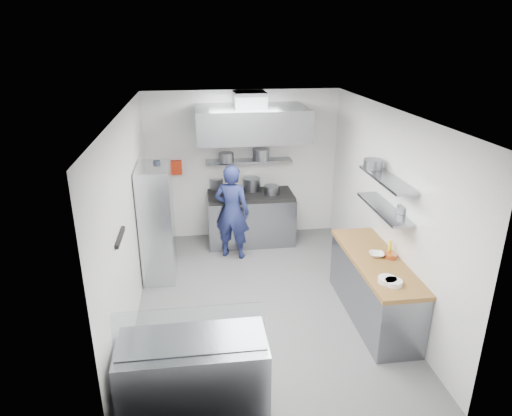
{
  "coord_description": "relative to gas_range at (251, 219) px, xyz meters",
  "views": [
    {
      "loc": [
        -0.86,
        -5.82,
        3.73
      ],
      "look_at": [
        0.0,
        0.6,
        1.25
      ],
      "focal_mm": 32.0,
      "sensor_mm": 36.0,
      "label": 1
    }
  ],
  "objects": [
    {
      "name": "shelf_pot_c",
      "position": [
        1.72,
        -2.64,
        1.12
      ],
      "size": [
        0.19,
        0.19,
        0.1
      ],
      "primitive_type": "cylinder",
      "color": "slate",
      "rests_on": "wall_shelf_lower"
    },
    {
      "name": "extractor_hood",
      "position": [
        0.0,
        -0.18,
        1.85
      ],
      "size": [
        1.9,
        1.15,
        0.55
      ],
      "primitive_type": "cube",
      "color": "gray",
      "rests_on": "wall_back"
    },
    {
      "name": "display_glass",
      "position": [
        -1.09,
        -4.22,
        0.62
      ],
      "size": [
        1.47,
        0.19,
        0.42
      ],
      "primitive_type": "cube",
      "rotation": [
        -0.38,
        0.0,
        0.0
      ],
      "color": "silver",
      "rests_on": "display_case"
    },
    {
      "name": "copper_pan",
      "position": [
        1.57,
        -2.7,
        0.48
      ],
      "size": [
        0.17,
        0.17,
        0.06
      ],
      "primitive_type": "cylinder",
      "color": "#CE693A",
      "rests_on": "prep_counter_top"
    },
    {
      "name": "mixing_bowl",
      "position": [
        1.4,
        -2.63,
        0.47
      ],
      "size": [
        0.24,
        0.24,
        0.05
      ],
      "primitive_type": "imported",
      "rotation": [
        0.0,
        0.0,
        -0.23
      ],
      "color": "white",
      "rests_on": "prep_counter_top"
    },
    {
      "name": "red_firebox",
      "position": [
        -1.35,
        0.34,
        0.97
      ],
      "size": [
        0.22,
        0.1,
        0.26
      ],
      "primitive_type": "cube",
      "color": "red",
      "rests_on": "wall_back"
    },
    {
      "name": "stock_pot_mid",
      "position": [
        0.05,
        0.21,
        0.63
      ],
      "size": [
        0.33,
        0.33,
        0.24
      ],
      "primitive_type": "cylinder",
      "color": "slate",
      "rests_on": "cooktop"
    },
    {
      "name": "wall_back",
      "position": [
        -0.1,
        0.4,
        0.95
      ],
      "size": [
        3.6,
        2.8,
        0.02
      ],
      "primitive_type": "cube",
      "rotation": [
        1.57,
        0.0,
        0.0
      ],
      "color": "white",
      "rests_on": "floor"
    },
    {
      "name": "plate_stack_a",
      "position": [
        1.27,
        -3.32,
        0.48
      ],
      "size": [
        0.23,
        0.23,
        0.06
      ],
      "primitive_type": "cylinder",
      "color": "white",
      "rests_on": "prep_counter_top"
    },
    {
      "name": "prep_counter_top",
      "position": [
        1.38,
        -2.7,
        0.42
      ],
      "size": [
        0.65,
        2.04,
        0.06
      ],
      "primitive_type": "cube",
      "color": "brown",
      "rests_on": "prep_counter_base"
    },
    {
      "name": "wire_rack",
      "position": [
        -1.63,
        -1.08,
        0.48
      ],
      "size": [
        0.5,
        0.9,
        1.85
      ],
      "primitive_type": "cube",
      "color": "silver",
      "rests_on": "floor"
    },
    {
      "name": "rack_bin_b",
      "position": [
        -1.63,
        -0.8,
        0.85
      ],
      "size": [
        0.12,
        0.16,
        0.14
      ],
      "primitive_type": "cube",
      "color": "yellow",
      "rests_on": "wire_rack"
    },
    {
      "name": "squeeze_bottle",
      "position": [
        1.62,
        -2.55,
        0.54
      ],
      "size": [
        0.05,
        0.05,
        0.18
      ],
      "primitive_type": "cylinder",
      "color": "yellow",
      "rests_on": "prep_counter_top"
    },
    {
      "name": "wall_left",
      "position": [
        -1.9,
        -2.1,
        0.95
      ],
      "size": [
        2.8,
        5.0,
        0.02
      ],
      "primitive_type": "cube",
      "rotation": [
        1.57,
        0.0,
        1.57
      ],
      "color": "white",
      "rests_on": "floor"
    },
    {
      "name": "stock_pot_right",
      "position": [
        0.38,
        -0.05,
        0.59
      ],
      "size": [
        0.27,
        0.27,
        0.16
      ],
      "primitive_type": "cylinder",
      "color": "slate",
      "rests_on": "cooktop"
    },
    {
      "name": "floor",
      "position": [
        -0.1,
        -2.1,
        -0.45
      ],
      "size": [
        5.0,
        5.0,
        0.0
      ],
      "primitive_type": "plane",
      "color": "#49494B",
      "rests_on": "ground"
    },
    {
      "name": "shelf_pot_b",
      "position": [
        0.22,
        0.19,
        1.2
      ],
      "size": [
        0.31,
        0.31,
        0.22
      ],
      "primitive_type": "cylinder",
      "color": "slate",
      "rests_on": "over_range_shelf"
    },
    {
      "name": "display_case",
      "position": [
        -1.09,
        -4.1,
        -0.03
      ],
      "size": [
        1.5,
        0.7,
        0.85
      ],
      "primitive_type": "cube",
      "color": "gray",
      "rests_on": "floor"
    },
    {
      "name": "rack_bin_a",
      "position": [
        -1.63,
        -1.08,
        0.35
      ],
      "size": [
        0.16,
        0.2,
        0.18
      ],
      "primitive_type": "cube",
      "color": "white",
      "rests_on": "wire_rack"
    },
    {
      "name": "rack_jar",
      "position": [
        -1.58,
        -0.92,
        1.35
      ],
      "size": [
        0.12,
        0.12,
        0.18
      ],
      "primitive_type": "cylinder",
      "color": "black",
      "rests_on": "wire_rack"
    },
    {
      "name": "wall_front",
      "position": [
        -0.1,
        -4.6,
        0.95
      ],
      "size": [
        3.6,
        2.8,
        0.02
      ],
      "primitive_type": "cube",
      "rotation": [
        -1.57,
        0.0,
        0.0
      ],
      "color": "white",
      "rests_on": "floor"
    },
    {
      "name": "ceiling",
      "position": [
        -0.1,
        -2.1,
        2.35
      ],
      "size": [
        5.0,
        5.0,
        0.0
      ],
      "primitive_type": "plane",
      "rotation": [
        3.14,
        0.0,
        0.0
      ],
      "color": "silver",
      "rests_on": "wall_back"
    },
    {
      "name": "plate_stack_b",
      "position": [
        1.32,
        -3.38,
        0.48
      ],
      "size": [
        0.21,
        0.21,
        0.06
      ],
      "primitive_type": "cylinder",
      "color": "white",
      "rests_on": "prep_counter_top"
    },
    {
      "name": "chef",
      "position": [
        -0.4,
        -0.59,
        0.4
      ],
      "size": [
        0.72,
        0.61,
        1.69
      ],
      "primitive_type": "imported",
      "rotation": [
        0.0,
        0.0,
        2.76
      ],
      "color": "#19204D",
      "rests_on": "floor"
    },
    {
      "name": "prep_counter_base",
      "position": [
        1.38,
        -2.7,
        -0.03
      ],
      "size": [
        0.62,
        2.0,
        0.84
      ],
      "primitive_type": "cube",
      "color": "gray",
      "rests_on": "floor"
    },
    {
      "name": "wall_shelf_lower",
      "position": [
        1.54,
        -2.4,
        1.05
      ],
      "size": [
        0.3,
        1.3,
        0.04
      ],
      "primitive_type": "cube",
      "color": "gray",
      "rests_on": "wall_right"
    },
    {
      "name": "wall_shelf_upper",
      "position": [
        1.54,
        -2.4,
        1.47
      ],
      "size": [
        0.3,
        1.3,
        0.04
      ],
      "primitive_type": "cube",
      "color": "gray",
      "rests_on": "wall_right"
    },
    {
      "name": "shelf_pot_d",
      "position": [
        1.51,
        -1.97,
        1.56
      ],
      "size": [
        0.27,
        0.27,
        0.14
      ],
      "primitive_type": "cylinder",
      "color": "slate",
      "rests_on": "wall_shelf_upper"
    },
    {
      "name": "knife_strip",
      "position": [
        -1.88,
        -3.0,
        1.1
      ],
      "size": [
        0.04,
        0.55,
        0.05
      ],
      "primitive_type": "cube",
      "color": "black",
      "rests_on": "wall_left"
    },
    {
      "name": "gas_range",
      "position": [
        0.0,
        0.0,
        0.0
      ],
      "size": [
        1.6,
        0.8,
        0.9
      ],
      "primitive_type": "cube",
      "color": "gray",
      "rests_on": "floor"
    },
    {
      "name": "stock_pot_left",
      "position": [
        -0.61,
        0.4,
        0.61
      ],
      "size": [
        0.26,
        0.26,
        0.2
      ],
      "primitive_type": "cylinder",
      "color": "slate",
      "rests_on": "cooktop"
    },
    {
      "name": "cooktop",
      "position": [
        0.0,
        0.0,
        0.48
      ],
      "size": [
        1.57,
        0.78,
        0.06
      ],
      "primitive_type": "cube",
      "color": "black",
      "rests_on": "gas_range"
    },
    {
      "name": "shelf_pot_a",
      "position": [
        -0.42,
        0.14,
        1.18
      ],
      "size": [
        0.26,
        0.26,
        0.18
      ],
      "primitive_type": "cylinder",
      "color": "slate",
      "rests_on": "over_range_shelf"
    },
    {
      "name": "over_range_shelf",
      "position": [
        0.0,
        0.24,
        1.07
      ],
      "size": [
        1.6,
        0.3,
        0.04
      ],
      "primitive_type": "cube",
      "color": "gray",
      "rests_on": "wall_back"
    },
    {
      "name": "hood_duct",
      "position": [
        0.0,
        0.05,
        2.23
      ],
      "size": [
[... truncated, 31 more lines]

